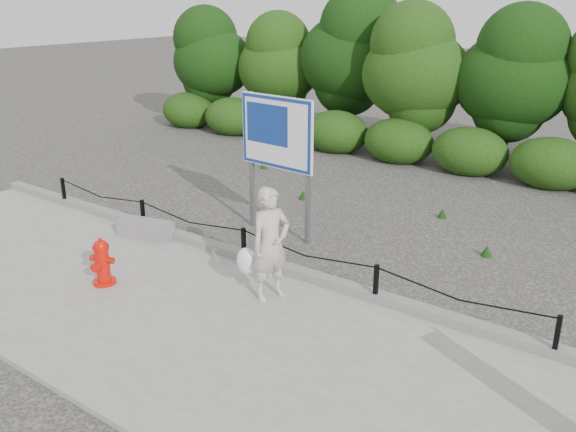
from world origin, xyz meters
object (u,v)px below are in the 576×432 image
(fire_hydrant, at_px, (102,262))
(pedestrian, at_px, (269,245))
(concrete_block, at_px, (146,229))
(advertising_sign, at_px, (277,139))

(fire_hydrant, height_order, pedestrian, pedestrian)
(fire_hydrant, relative_size, concrete_block, 0.73)
(fire_hydrant, distance_m, concrete_block, 1.94)
(fire_hydrant, height_order, advertising_sign, advertising_sign)
(pedestrian, xyz_separation_m, advertising_sign, (-1.54, 2.24, 0.95))
(advertising_sign, bearing_deg, pedestrian, -50.81)
(pedestrian, height_order, advertising_sign, advertising_sign)
(concrete_block, relative_size, advertising_sign, 0.39)
(fire_hydrant, distance_m, advertising_sign, 3.78)
(fire_hydrant, bearing_deg, advertising_sign, 58.68)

